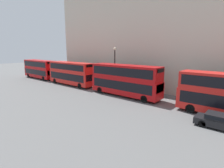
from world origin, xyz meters
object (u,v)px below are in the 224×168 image
(bus_second_in_queue, at_px, (125,79))
(bus_trailing, at_px, (40,68))
(bus_third_in_queue, at_px, (71,73))
(pedestrian, at_px, (52,74))
(car_hatchback, at_px, (221,121))

(bus_second_in_queue, distance_m, bus_trailing, 25.01)
(bus_third_in_queue, xyz_separation_m, pedestrian, (2.97, 11.70, -1.67))
(bus_second_in_queue, xyz_separation_m, car_hatchback, (-3.40, -12.93, -1.86))
(bus_second_in_queue, xyz_separation_m, bus_third_in_queue, (0.00, 12.85, -0.11))
(pedestrian, bearing_deg, bus_second_in_queue, -96.89)
(bus_second_in_queue, xyz_separation_m, pedestrian, (2.97, 24.56, -1.77))
(bus_second_in_queue, distance_m, pedestrian, 24.80)
(bus_second_in_queue, distance_m, car_hatchback, 13.50)
(bus_second_in_queue, height_order, car_hatchback, bus_second_in_queue)
(bus_third_in_queue, bearing_deg, bus_second_in_queue, -90.00)
(car_hatchback, xyz_separation_m, pedestrian, (6.37, 37.49, 0.09))
(car_hatchback, distance_m, pedestrian, 38.03)
(bus_third_in_queue, bearing_deg, bus_trailing, 90.00)
(pedestrian, bearing_deg, car_hatchback, -99.64)
(bus_third_in_queue, relative_size, car_hatchback, 2.63)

